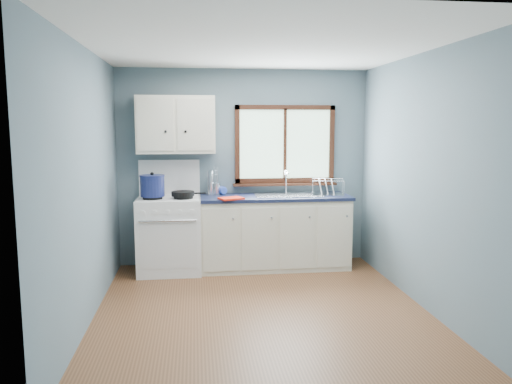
{
  "coord_description": "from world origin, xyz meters",
  "views": [
    {
      "loc": [
        -0.62,
        -4.61,
        1.8
      ],
      "look_at": [
        0.05,
        0.9,
        1.05
      ],
      "focal_mm": 35.0,
      "sensor_mm": 36.0,
      "label": 1
    }
  ],
  "objects": [
    {
      "name": "wall_front",
      "position": [
        0.0,
        -1.81,
        1.25
      ],
      "size": [
        3.2,
        0.02,
        2.5
      ],
      "primitive_type": "cube",
      "color": "slate",
      "rests_on": "ground"
    },
    {
      "name": "base_cabinets",
      "position": [
        0.36,
        1.49,
        0.41
      ],
      "size": [
        1.85,
        0.6,
        0.88
      ],
      "color": "silver",
      "rests_on": "floor"
    },
    {
      "name": "wall_left",
      "position": [
        -1.61,
        0.0,
        1.25
      ],
      "size": [
        0.02,
        3.6,
        2.5
      ],
      "primitive_type": "cube",
      "color": "slate",
      "rests_on": "ground"
    },
    {
      "name": "wall_right",
      "position": [
        1.61,
        0.0,
        1.25
      ],
      "size": [
        0.02,
        3.6,
        2.5
      ],
      "primitive_type": "cube",
      "color": "slate",
      "rests_on": "ground"
    },
    {
      "name": "thermos",
      "position": [
        -0.44,
        1.65,
        1.07
      ],
      "size": [
        0.08,
        0.08,
        0.31
      ],
      "primitive_type": "cylinder",
      "rotation": [
        0.0,
        0.0,
        0.21
      ],
      "color": "silver",
      "rests_on": "countertop"
    },
    {
      "name": "utensil_crock",
      "position": [
        -0.37,
        1.68,
        1.0
      ],
      "size": [
        0.12,
        0.12,
        0.38
      ],
      "rotation": [
        0.0,
        0.0,
        -0.04
      ],
      "color": "silver",
      "rests_on": "countertop"
    },
    {
      "name": "window",
      "position": [
        0.54,
        1.77,
        1.48
      ],
      "size": [
        1.36,
        0.1,
        1.03
      ],
      "color": "#9EC6A8",
      "rests_on": "wall_back"
    },
    {
      "name": "stockpot",
      "position": [
        -1.13,
        1.33,
        1.09
      ],
      "size": [
        0.34,
        0.34,
        0.29
      ],
      "rotation": [
        0.0,
        0.0,
        -0.18
      ],
      "color": "#161D4E",
      "rests_on": "gas_range"
    },
    {
      "name": "sink",
      "position": [
        0.54,
        1.49,
        0.86
      ],
      "size": [
        0.84,
        0.46,
        0.44
      ],
      "color": "silver",
      "rests_on": "countertop"
    },
    {
      "name": "countertop",
      "position": [
        0.36,
        1.49,
        0.9
      ],
      "size": [
        1.89,
        0.64,
        0.04
      ],
      "primitive_type": "cube",
      "color": "black",
      "rests_on": "base_cabinets"
    },
    {
      "name": "skillet",
      "position": [
        -0.77,
        1.32,
        0.99
      ],
      "size": [
        0.42,
        0.3,
        0.05
      ],
      "rotation": [
        0.0,
        0.0,
        0.1
      ],
      "color": "black",
      "rests_on": "gas_range"
    },
    {
      "name": "dish_towel",
      "position": [
        -0.2,
        1.25,
        0.93
      ],
      "size": [
        0.33,
        0.28,
        0.02
      ],
      "primitive_type": "cube",
      "rotation": [
        0.0,
        0.0,
        0.37
      ],
      "color": "red",
      "rests_on": "countertop"
    },
    {
      "name": "soap_bottle",
      "position": [
        -0.27,
        1.63,
        1.06
      ],
      "size": [
        0.14,
        0.14,
        0.27
      ],
      "primitive_type": "imported",
      "rotation": [
        0.0,
        0.0,
        0.41
      ],
      "color": "#2B46AD",
      "rests_on": "countertop"
    },
    {
      "name": "wall_back",
      "position": [
        0.0,
        1.81,
        1.25
      ],
      "size": [
        3.2,
        0.02,
        2.5
      ],
      "primitive_type": "cube",
      "color": "slate",
      "rests_on": "ground"
    },
    {
      "name": "upper_cabinets",
      "position": [
        -0.85,
        1.63,
        1.8
      ],
      "size": [
        0.95,
        0.35,
        0.7
      ],
      "color": "silver",
      "rests_on": "wall_back"
    },
    {
      "name": "dish_rack",
      "position": [
        1.03,
        1.47,
        0.98
      ],
      "size": [
        0.47,
        0.4,
        0.21
      ],
      "rotation": [
        0.0,
        0.0,
        -0.24
      ],
      "color": "silver",
      "rests_on": "countertop"
    },
    {
      "name": "ceiling",
      "position": [
        0.0,
        0.0,
        2.51
      ],
      "size": [
        3.2,
        3.6,
        0.02
      ],
      "primitive_type": "cube",
      "color": "white",
      "rests_on": "wall_back"
    },
    {
      "name": "floor",
      "position": [
        0.0,
        0.0,
        -0.01
      ],
      "size": [
        3.2,
        3.6,
        0.02
      ],
      "primitive_type": "cube",
      "color": "brown",
      "rests_on": "ground"
    },
    {
      "name": "gas_range",
      "position": [
        -0.95,
        1.47,
        0.49
      ],
      "size": [
        0.76,
        0.69,
        1.36
      ],
      "color": "white",
      "rests_on": "floor"
    }
  ]
}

